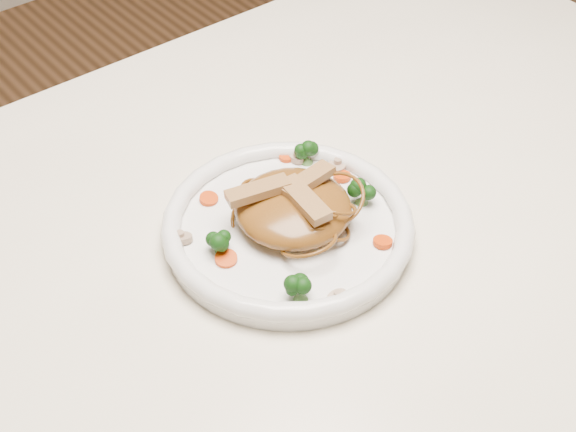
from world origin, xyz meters
TOP-DOWN VIEW (x-y plane):
  - table at (0.00, 0.00)m, footprint 1.20×0.80m
  - plate at (-0.03, 0.00)m, footprint 0.31×0.31m
  - noodle_mound at (-0.03, 0.00)m, footprint 0.16×0.16m
  - chicken_a at (-0.00, 0.01)m, footprint 0.06×0.02m
  - chicken_b at (-0.05, 0.03)m, footprint 0.07×0.04m
  - chicken_c at (-0.02, -0.01)m, footprint 0.03×0.07m
  - broccoli_0 at (0.05, 0.07)m, footprint 0.03×0.03m
  - broccoli_1 at (-0.11, 0.01)m, footprint 0.03×0.03m
  - broccoli_2 at (-0.09, -0.08)m, footprint 0.03×0.03m
  - broccoli_3 at (0.05, -0.02)m, footprint 0.03×0.03m
  - carrot_0 at (0.03, 0.09)m, footprint 0.02×0.02m
  - carrot_1 at (-0.11, 0.00)m, footprint 0.02×0.02m
  - carrot_2 at (0.06, 0.02)m, footprint 0.03×0.03m
  - carrot_3 at (-0.07, 0.08)m, footprint 0.03×0.03m
  - carrot_4 at (0.02, -0.08)m, footprint 0.02×0.02m
  - mushroom_0 at (-0.06, -0.11)m, footprint 0.02×0.02m
  - mushroom_1 at (0.07, 0.04)m, footprint 0.04×0.04m
  - mushroom_2 at (-0.13, 0.05)m, footprint 0.03×0.03m
  - mushroom_3 at (0.04, 0.08)m, footprint 0.02×0.02m

SIDE VIEW (x-z plane):
  - table at x=0.00m, z-range 0.28..1.03m
  - plate at x=-0.03m, z-range 0.75..0.77m
  - carrot_0 at x=0.03m, z-range 0.77..0.77m
  - carrot_1 at x=-0.11m, z-range 0.77..0.77m
  - carrot_2 at x=0.06m, z-range 0.77..0.77m
  - carrot_3 at x=-0.07m, z-range 0.77..0.77m
  - carrot_4 at x=0.02m, z-range 0.77..0.77m
  - mushroom_0 at x=-0.06m, z-range 0.77..0.77m
  - mushroom_1 at x=0.07m, z-range 0.77..0.77m
  - mushroom_2 at x=-0.13m, z-range 0.77..0.77m
  - mushroom_3 at x=0.04m, z-range 0.77..0.77m
  - broccoli_2 at x=-0.09m, z-range 0.77..0.79m
  - broccoli_0 at x=0.05m, z-range 0.77..0.80m
  - broccoli_1 at x=-0.11m, z-range 0.77..0.80m
  - broccoli_3 at x=0.05m, z-range 0.77..0.80m
  - noodle_mound at x=-0.03m, z-range 0.76..0.80m
  - chicken_a at x=0.00m, z-range 0.80..0.81m
  - chicken_b at x=-0.05m, z-range 0.80..0.81m
  - chicken_c at x=-0.02m, z-range 0.80..0.81m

